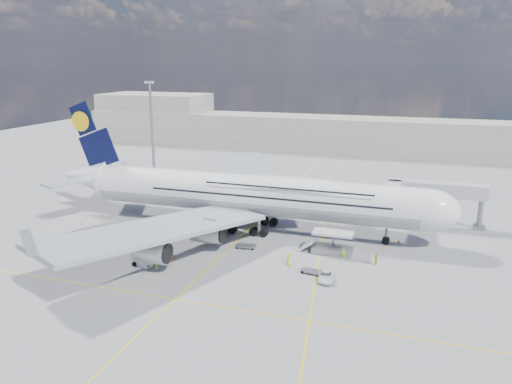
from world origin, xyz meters
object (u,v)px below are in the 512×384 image
(service_van, at_px, (326,276))
(cone_wing_right_outer, at_px, (172,264))
(catering_truck_outer, at_px, (235,175))
(cargo_loader, at_px, (331,246))
(crew_loader, at_px, (376,260))
(airliner, at_px, (250,194))
(baggage_tug, at_px, (142,260))
(dolly_row_b, at_px, (146,263))
(crew_tug, at_px, (156,263))
(crew_nose, at_px, (344,253))
(cone_wing_left_inner, at_px, (263,198))
(crew_van, at_px, (288,259))
(dolly_row_c, at_px, (134,237))
(cone_wing_right_inner, at_px, (173,256))
(dolly_nose_far, at_px, (312,271))
(dolly_back, at_px, (80,243))
(cone_wing_left_outer, at_px, (255,184))
(catering_truck_inner, at_px, (224,189))
(jet_bridge, at_px, (419,193))
(dolly_nose_near, at_px, (246,246))
(crew_wing, at_px, (159,226))
(cone_nose, at_px, (399,241))
(cone_tail, at_px, (82,223))
(dolly_row_a, at_px, (135,240))
(light_mast, at_px, (152,127))

(service_van, xyz_separation_m, cone_wing_right_outer, (-23.61, -2.15, -0.41))
(catering_truck_outer, relative_size, service_van, 1.70)
(cargo_loader, relative_size, crew_loader, 4.39)
(airliner, distance_m, baggage_tug, 24.60)
(dolly_row_b, height_order, crew_tug, crew_tug)
(crew_tug, bearing_deg, cargo_loader, 36.47)
(crew_nose, xyz_separation_m, cone_wing_left_inner, (-22.85, 29.40, -0.61))
(catering_truck_outer, relative_size, crew_van, 3.94)
(dolly_row_c, xyz_separation_m, cone_wing_right_inner, (10.64, -5.53, -0.08))
(dolly_nose_far, bearing_deg, dolly_back, -167.64)
(cone_wing_left_outer, bearing_deg, dolly_row_b, -89.77)
(airliner, bearing_deg, cargo_loader, -23.23)
(baggage_tug, relative_size, cone_wing_right_outer, 7.13)
(catering_truck_inner, bearing_deg, crew_nose, -62.85)
(dolly_row_b, distance_m, cone_wing_right_outer, 4.11)
(cargo_loader, distance_m, cone_wing_right_outer, 25.97)
(catering_truck_outer, bearing_deg, cone_wing_right_outer, -84.80)
(dolly_row_c, height_order, cone_wing_left_inner, cone_wing_left_inner)
(jet_bridge, relative_size, dolly_nose_near, 5.45)
(crew_tug, bearing_deg, catering_truck_outer, 103.37)
(dolly_row_c, distance_m, crew_nose, 36.81)
(crew_loader, relative_size, crew_wing, 1.11)
(crew_van, bearing_deg, cone_wing_right_outer, 100.90)
(catering_truck_inner, bearing_deg, service_van, -71.91)
(catering_truck_inner, height_order, crew_wing, catering_truck_inner)
(crew_loader, relative_size, crew_van, 0.98)
(crew_wing, bearing_deg, service_van, -102.50)
(catering_truck_outer, bearing_deg, cone_wing_right_inner, -85.60)
(dolly_back, height_order, cone_nose, cone_nose)
(jet_bridge, relative_size, cone_nose, 32.11)
(cone_nose, bearing_deg, crew_tug, -146.15)
(baggage_tug, bearing_deg, cone_nose, 50.48)
(catering_truck_inner, bearing_deg, crew_wing, -118.10)
(dolly_nose_far, height_order, crew_nose, crew_nose)
(jet_bridge, xyz_separation_m, catering_truck_outer, (-45.13, 22.41, -4.72))
(dolly_nose_near, height_order, crew_nose, crew_nose)
(dolly_row_c, distance_m, cone_tail, 14.44)
(dolly_row_a, distance_m, dolly_row_c, 4.01)
(dolly_back, distance_m, crew_tug, 18.14)
(dolly_row_a, height_order, baggage_tug, dolly_row_a)
(dolly_row_a, height_order, cone_tail, dolly_row_a)
(light_mast, xyz_separation_m, crew_van, (51.39, -49.27, -12.21))
(airliner, bearing_deg, crew_nose, -25.07)
(dolly_nose_far, xyz_separation_m, crew_van, (-4.05, 1.78, 0.64))
(light_mast, xyz_separation_m, dolly_back, (15.02, -52.12, -12.91))
(dolly_row_c, height_order, cone_nose, cone_nose)
(jet_bridge, bearing_deg, catering_truck_outer, 153.59)
(crew_nose, relative_size, cone_wing_left_inner, 3.46)
(cone_wing_right_outer, bearing_deg, crew_van, 18.39)
(baggage_tug, bearing_deg, service_van, 26.41)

